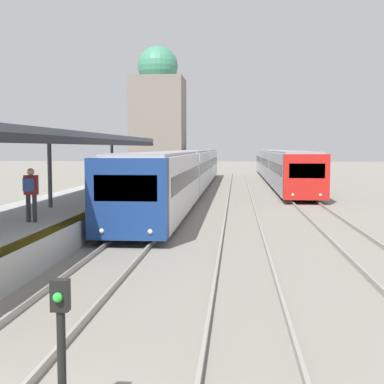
% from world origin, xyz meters
% --- Properties ---
extents(platform_canopy, '(4.00, 25.79, 2.84)m').
position_xyz_m(platform_canopy, '(-3.64, 15.63, 3.62)').
color(platform_canopy, '#4C515B').
rests_on(platform_canopy, station_platform).
extents(person_on_platform, '(0.40, 0.40, 1.66)m').
position_xyz_m(person_on_platform, '(-2.86, 11.59, 1.88)').
color(person_on_platform, '#2D2D33').
rests_on(person_on_platform, station_platform).
extents(train_near, '(2.60, 43.85, 2.98)m').
position_xyz_m(train_near, '(0.00, 34.01, 1.66)').
color(train_near, navy).
rests_on(train_near, ground_plane).
extents(train_far, '(2.55, 41.20, 2.95)m').
position_xyz_m(train_far, '(7.35, 46.28, 1.64)').
color(train_far, red).
rests_on(train_far, ground_plane).
extents(signal_post_near, '(0.20, 0.22, 1.72)m').
position_xyz_m(signal_post_near, '(1.48, 1.43, 1.07)').
color(signal_post_near, black).
rests_on(signal_post_near, ground_plane).
extents(distant_domed_building, '(5.15, 5.15, 13.13)m').
position_xyz_m(distant_domed_building, '(-4.31, 48.58, 6.19)').
color(distant_domed_building, slate).
rests_on(distant_domed_building, ground_plane).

